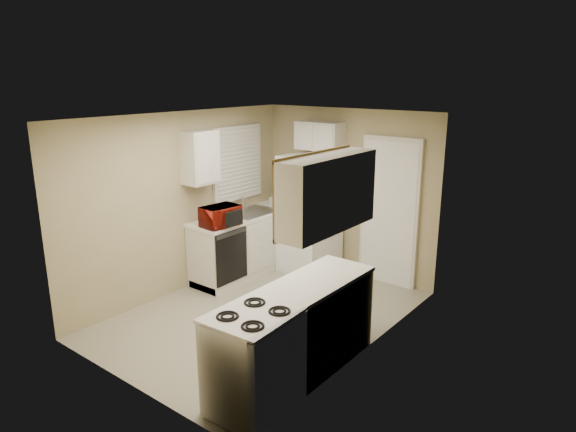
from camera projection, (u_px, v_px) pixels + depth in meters
The scene contains 19 objects.
floor at pixel (263, 314), 6.31m from camera, with size 3.80×3.80×0.00m, color #B6B29B.
ceiling at pixel (260, 117), 5.67m from camera, with size 3.80×3.80×0.00m, color white.
wall_left at pixel (182, 203), 6.82m from camera, with size 3.80×3.80×0.00m, color tan.
wall_right at pixel (367, 245), 5.16m from camera, with size 3.80×3.80×0.00m, color tan.
wall_back at pixel (347, 192), 7.43m from camera, with size 2.80×2.80×0.00m, color tan.
wall_front at pixel (122, 267), 4.55m from camera, with size 2.80×2.80×0.00m, color tan.
left_counter at pixel (246, 244), 7.53m from camera, with size 0.60×1.80×0.90m, color silver.
dishwasher at pixel (231, 256), 6.89m from camera, with size 0.03×0.58×0.72m, color black.
sink at pixel (252, 215), 7.53m from camera, with size 0.54×0.74×0.16m, color gray.
microwave at pixel (220, 215), 6.80m from camera, with size 0.27×0.49×0.33m, color maroon.
soap_bottle at pixel (273, 198), 7.93m from camera, with size 0.08×0.08×0.17m, color white.
window_blinds at pixel (238, 163), 7.49m from camera, with size 0.10×0.98×1.08m, color silver.
upper_cabinet_left at pixel (200, 157), 6.74m from camera, with size 0.30×0.45×0.70m, color silver.
refrigerator at pixel (310, 215), 7.49m from camera, with size 0.72×0.70×1.74m, color white.
cabinet_over_fridge at pixel (320, 136), 7.34m from camera, with size 0.70×0.30×0.40m, color silver.
interior_door at pixel (389, 213), 7.04m from camera, with size 0.86×0.06×2.08m, color white.
right_counter at pixel (295, 333), 4.93m from camera, with size 0.60×2.00×0.90m, color silver.
stove at pixel (255, 364), 4.42m from camera, with size 0.60×0.73×0.89m, color white.
upper_cabinet_right at pixel (328, 193), 4.71m from camera, with size 0.30×1.20×0.70m, color silver.
Camera 1 is at (3.79, -4.35, 2.86)m, focal length 32.00 mm.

